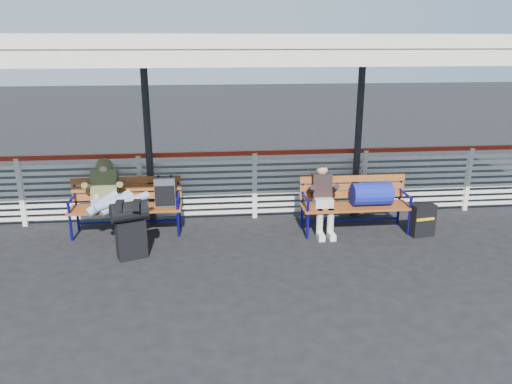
{
  "coord_description": "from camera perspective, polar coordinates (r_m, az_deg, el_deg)",
  "views": [
    {
      "loc": [
        -0.87,
        -6.59,
        3.1
      ],
      "look_at": [
        -0.07,
        1.0,
        0.76
      ],
      "focal_mm": 35.0,
      "sensor_mm": 36.0,
      "label": 1
    }
  ],
  "objects": [
    {
      "name": "bench_left",
      "position": [
        8.44,
        -13.21,
        -0.64
      ],
      "size": [
        1.8,
        0.56,
        0.94
      ],
      "color": "#A65820",
      "rests_on": "ground"
    },
    {
      "name": "fence",
      "position": [
        8.87,
        -0.16,
        1.09
      ],
      "size": [
        12.08,
        0.08,
        1.24
      ],
      "color": "silver",
      "rests_on": "ground"
    },
    {
      "name": "bench_right",
      "position": [
        8.45,
        12.27,
        -0.47
      ],
      "size": [
        1.8,
        0.56,
        0.92
      ],
      "color": "#A65820",
      "rests_on": "ground"
    },
    {
      "name": "ground",
      "position": [
        7.33,
        1.38,
        -7.96
      ],
      "size": [
        60.0,
        60.0,
        0.0
      ],
      "primitive_type": "plane",
      "color": "black",
      "rests_on": "ground"
    },
    {
      "name": "traveler_man",
      "position": [
        8.14,
        -16.06,
        -0.65
      ],
      "size": [
        0.93,
        1.63,
        0.77
      ],
      "color": "#94A7C7",
      "rests_on": "ground"
    },
    {
      "name": "canopy",
      "position": [
        7.51,
        0.66,
        16.59
      ],
      "size": [
        12.6,
        3.6,
        3.16
      ],
      "color": "silver",
      "rests_on": "ground"
    },
    {
      "name": "suitcase_side",
      "position": [
        8.62,
        18.46,
        -3.05
      ],
      "size": [
        0.42,
        0.29,
        0.53
      ],
      "rotation": [
        0.0,
        0.0,
        0.18
      ],
      "color": "black",
      "rests_on": "ground"
    },
    {
      "name": "luggage_stack",
      "position": [
        7.52,
        -14.16,
        -3.96
      ],
      "size": [
        0.59,
        0.45,
        0.86
      ],
      "rotation": [
        0.0,
        0.0,
        0.35
      ],
      "color": "black",
      "rests_on": "ground"
    },
    {
      "name": "companion_person",
      "position": [
        8.27,
        7.67,
        -0.74
      ],
      "size": [
        0.32,
        0.66,
        1.15
      ],
      "color": "beige",
      "rests_on": "ground"
    }
  ]
}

